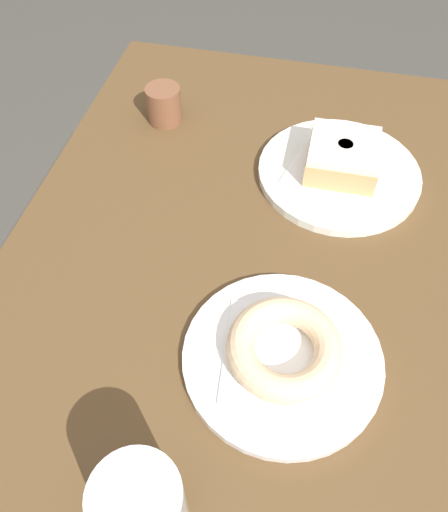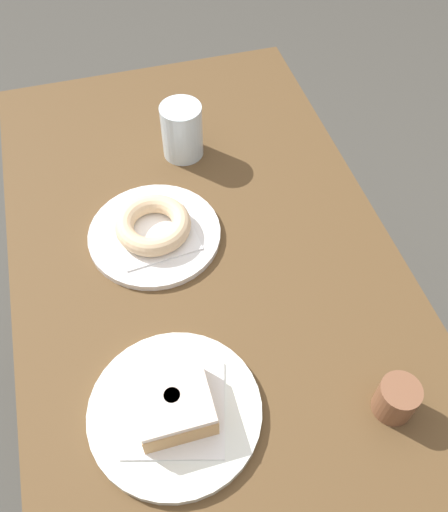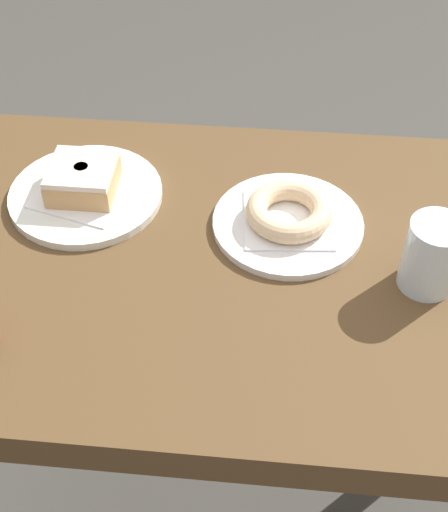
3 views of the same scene
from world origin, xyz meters
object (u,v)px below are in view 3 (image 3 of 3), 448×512
plate_glazed_square (86,195)px  donut_sugar_ring (289,211)px  donut_glazed_square (83,178)px  water_glass (432,255)px  plate_sugar_ring (288,224)px

plate_glazed_square → donut_sugar_ring: bearing=173.6°
donut_glazed_square → water_glass: bearing=165.5°
plate_glazed_square → plate_sugar_ring: bearing=173.6°
plate_sugar_ring → donut_glazed_square: bearing=-6.4°
plate_sugar_ring → donut_glazed_square: size_ratio=2.28×
donut_glazed_square → donut_sugar_ring: bearing=173.6°
plate_glazed_square → water_glass: bearing=165.5°
water_glass → plate_sugar_ring: bearing=-26.4°
plate_sugar_ring → water_glass: water_glass is taller
plate_sugar_ring → plate_glazed_square: 0.30m
plate_glazed_square → donut_glazed_square: size_ratio=2.40×
plate_glazed_square → water_glass: (-0.49, 0.13, 0.04)m
donut_glazed_square → water_glass: (-0.49, 0.13, 0.01)m
water_glass → donut_sugar_ring: bearing=-26.4°
plate_sugar_ring → donut_sugar_ring: 0.02m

